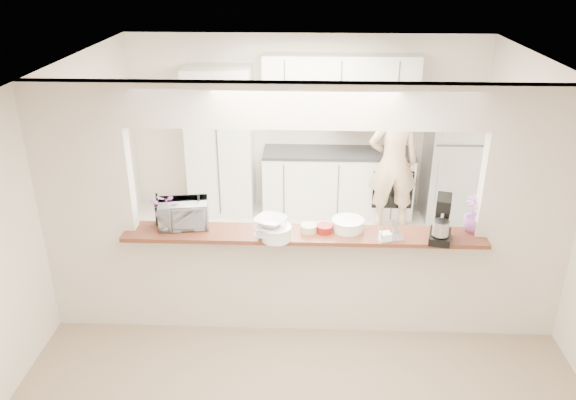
# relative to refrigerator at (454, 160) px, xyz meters

# --- Properties ---
(floor) EXTENTS (6.00, 6.00, 0.00)m
(floor) POSITION_rel_refrigerator_xyz_m (-2.05, -2.65, -0.85)
(floor) COLOR gray
(floor) RESTS_ON ground
(tile_overlay) EXTENTS (5.00, 2.90, 0.01)m
(tile_overlay) POSITION_rel_refrigerator_xyz_m (-2.05, -1.10, -0.84)
(tile_overlay) COLOR beige
(tile_overlay) RESTS_ON floor
(partition) EXTENTS (5.00, 0.15, 2.50)m
(partition) POSITION_rel_refrigerator_xyz_m (-2.05, -2.65, 0.63)
(partition) COLOR silver
(partition) RESTS_ON floor
(bar_counter) EXTENTS (3.40, 0.38, 1.09)m
(bar_counter) POSITION_rel_refrigerator_xyz_m (-2.05, -2.65, -0.27)
(bar_counter) COLOR silver
(bar_counter) RESTS_ON floor
(kitchen_cabinets) EXTENTS (3.15, 0.62, 2.25)m
(kitchen_cabinets) POSITION_rel_refrigerator_xyz_m (-2.24, 0.07, 0.12)
(kitchen_cabinets) COLOR silver
(kitchen_cabinets) RESTS_ON floor
(refrigerator) EXTENTS (0.75, 0.70, 1.70)m
(refrigerator) POSITION_rel_refrigerator_xyz_m (0.00, 0.00, 0.00)
(refrigerator) COLOR #A6A6AB
(refrigerator) RESTS_ON floor
(flower_left) EXTENTS (0.39, 0.37, 0.35)m
(flower_left) POSITION_rel_refrigerator_xyz_m (-3.35, -2.60, 0.41)
(flower_left) COLOR #E479CA
(flower_left) RESTS_ON bar_counter
(wine_bottle_a) EXTENTS (0.07, 0.07, 0.33)m
(wine_bottle_a) POSITION_rel_refrigerator_xyz_m (-3.45, -2.58, 0.37)
(wine_bottle_a) COLOR black
(wine_bottle_a) RESTS_ON bar_counter
(wine_bottle_b) EXTENTS (0.06, 0.06, 0.31)m
(wine_bottle_b) POSITION_rel_refrigerator_xyz_m (-3.05, -2.58, 0.36)
(wine_bottle_b) COLOR black
(wine_bottle_b) RESTS_ON bar_counter
(toaster_oven) EXTENTS (0.51, 0.39, 0.26)m
(toaster_oven) POSITION_rel_refrigerator_xyz_m (-3.20, -2.60, 0.37)
(toaster_oven) COLOR #9D9CA1
(toaster_oven) RESTS_ON bar_counter
(serving_bowls) EXTENTS (0.36, 0.36, 0.20)m
(serving_bowls) POSITION_rel_refrigerator_xyz_m (-2.35, -2.82, 0.34)
(serving_bowls) COLOR white
(serving_bowls) RESTS_ON bar_counter
(plate_stack_a) EXTENTS (0.29, 0.29, 0.13)m
(plate_stack_a) POSITION_rel_refrigerator_xyz_m (-2.30, -2.84, 0.31)
(plate_stack_a) COLOR white
(plate_stack_a) RESTS_ON bar_counter
(plate_stack_b) EXTENTS (0.31, 0.31, 0.11)m
(plate_stack_b) POSITION_rel_refrigerator_xyz_m (-1.63, -2.62, 0.29)
(plate_stack_b) COLOR white
(plate_stack_b) RESTS_ON bar_counter
(red_bowl) EXTENTS (0.15, 0.15, 0.07)m
(red_bowl) POSITION_rel_refrigerator_xyz_m (-1.85, -2.68, 0.28)
(red_bowl) COLOR maroon
(red_bowl) RESTS_ON bar_counter
(tan_bowl) EXTENTS (0.15, 0.15, 0.07)m
(tan_bowl) POSITION_rel_refrigerator_xyz_m (-2.00, -2.68, 0.28)
(tan_bowl) COLOR #C8B78D
(tan_bowl) RESTS_ON bar_counter
(utensil_caddy) EXTENTS (0.26, 0.19, 0.22)m
(utensil_caddy) POSITION_rel_refrigerator_xyz_m (-1.25, -2.80, 0.33)
(utensil_caddy) COLOR silver
(utensil_caddy) RESTS_ON bar_counter
(stand_mixer) EXTENTS (0.26, 0.33, 0.44)m
(stand_mixer) POSITION_rel_refrigerator_xyz_m (-0.80, -2.79, 0.44)
(stand_mixer) COLOR black
(stand_mixer) RESTS_ON bar_counter
(flower_right) EXTENTS (0.22, 0.22, 0.36)m
(flower_right) POSITION_rel_refrigerator_xyz_m (-0.45, -2.60, 0.42)
(flower_right) COLOR #AC65BB
(flower_right) RESTS_ON bar_counter
(person) EXTENTS (0.71, 0.49, 1.84)m
(person) POSITION_rel_refrigerator_xyz_m (-0.89, -0.35, 0.07)
(person) COLOR #D4B08A
(person) RESTS_ON floor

